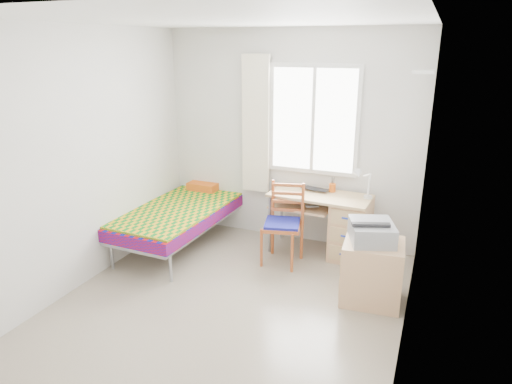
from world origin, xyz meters
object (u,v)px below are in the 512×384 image
at_px(desk, 345,225).
at_px(cabinet, 372,272).
at_px(chair, 284,219).
at_px(bed, 185,210).
at_px(printer, 372,231).

xyz_separation_m(desk, cabinet, (0.45, -0.88, -0.09)).
relative_size(chair, cabinet, 1.52).
distance_m(bed, chair, 1.33).
relative_size(bed, cabinet, 3.36).
xyz_separation_m(bed, desk, (1.94, 0.33, -0.03)).
bearing_deg(bed, printer, -9.85).
relative_size(desk, chair, 1.28).
distance_m(bed, cabinet, 2.46).
relative_size(bed, printer, 3.70).
distance_m(desk, printer, 0.99).
xyz_separation_m(bed, printer, (2.36, -0.51, 0.29)).
bearing_deg(cabinet, printer, 133.81).
bearing_deg(desk, bed, -166.94).
distance_m(chair, printer, 1.14).
xyz_separation_m(bed, cabinet, (2.39, -0.54, -0.12)).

